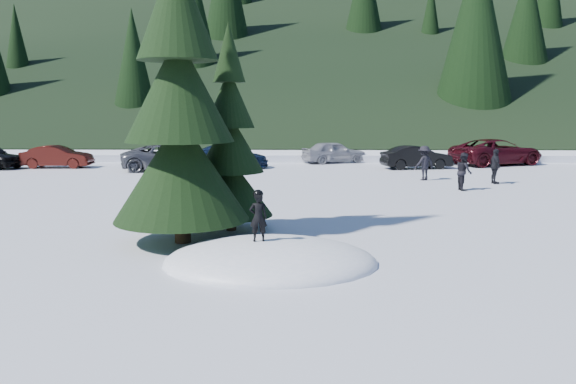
{
  "coord_description": "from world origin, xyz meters",
  "views": [
    {
      "loc": [
        0.6,
        -11.32,
        3.18
      ],
      "look_at": [
        0.31,
        2.69,
        1.1
      ],
      "focal_mm": 35.0,
      "sensor_mm": 36.0,
      "label": 1
    }
  ],
  "objects_px": {
    "spruce_tall": "(179,103)",
    "adult_1": "(495,166)",
    "car_2": "(168,157)",
    "car_4": "(334,152)",
    "adult_2": "(424,163)",
    "car_1": "(57,157)",
    "spruce_short": "(230,151)",
    "car_3": "(229,157)",
    "child_skier": "(258,217)",
    "car_6": "(496,152)",
    "adult_0": "(464,171)",
    "car_5": "(417,157)"
  },
  "relations": [
    {
      "from": "spruce_short",
      "to": "car_3",
      "type": "distance_m",
      "value": 15.91
    },
    {
      "from": "car_2",
      "to": "car_4",
      "type": "relative_size",
      "value": 1.27
    },
    {
      "from": "spruce_tall",
      "to": "car_3",
      "type": "distance_m",
      "value": 17.36
    },
    {
      "from": "car_2",
      "to": "car_5",
      "type": "xyz_separation_m",
      "value": [
        13.18,
        0.94,
        -0.05
      ]
    },
    {
      "from": "car_2",
      "to": "spruce_short",
      "type": "bearing_deg",
      "value": -176.45
    },
    {
      "from": "car_3",
      "to": "spruce_short",
      "type": "bearing_deg",
      "value": -178.2
    },
    {
      "from": "child_skier",
      "to": "car_6",
      "type": "xyz_separation_m",
      "value": [
        12.12,
        21.02,
        -0.24
      ]
    },
    {
      "from": "spruce_short",
      "to": "car_4",
      "type": "height_order",
      "value": "spruce_short"
    },
    {
      "from": "car_2",
      "to": "car_3",
      "type": "distance_m",
      "value": 3.23
    },
    {
      "from": "adult_2",
      "to": "spruce_short",
      "type": "bearing_deg",
      "value": 29.33
    },
    {
      "from": "adult_1",
      "to": "car_6",
      "type": "relative_size",
      "value": 0.28
    },
    {
      "from": "car_4",
      "to": "car_6",
      "type": "height_order",
      "value": "car_6"
    },
    {
      "from": "adult_1",
      "to": "car_4",
      "type": "height_order",
      "value": "adult_1"
    },
    {
      "from": "spruce_short",
      "to": "car_1",
      "type": "bearing_deg",
      "value": 125.99
    },
    {
      "from": "car_3",
      "to": "car_4",
      "type": "height_order",
      "value": "car_4"
    },
    {
      "from": "adult_1",
      "to": "car_2",
      "type": "xyz_separation_m",
      "value": [
        -15.26,
        5.19,
        -0.08
      ]
    },
    {
      "from": "adult_1",
      "to": "car_6",
      "type": "bearing_deg",
      "value": -23.57
    },
    {
      "from": "spruce_short",
      "to": "car_1",
      "type": "distance_m",
      "value": 19.45
    },
    {
      "from": "spruce_tall",
      "to": "car_1",
      "type": "distance_m",
      "value": 20.19
    },
    {
      "from": "adult_2",
      "to": "car_1",
      "type": "xyz_separation_m",
      "value": [
        -18.8,
        5.01,
        -0.17
      ]
    },
    {
      "from": "adult_2",
      "to": "car_5",
      "type": "relative_size",
      "value": 0.42
    },
    {
      "from": "spruce_tall",
      "to": "car_5",
      "type": "relative_size",
      "value": 2.3
    },
    {
      "from": "spruce_short",
      "to": "adult_0",
      "type": "relative_size",
      "value": 3.6
    },
    {
      "from": "adult_2",
      "to": "child_skier",
      "type": "bearing_deg",
      "value": 39.24
    },
    {
      "from": "spruce_short",
      "to": "adult_0",
      "type": "bearing_deg",
      "value": 42.43
    },
    {
      "from": "car_1",
      "to": "car_2",
      "type": "relative_size",
      "value": 0.76
    },
    {
      "from": "spruce_tall",
      "to": "car_6",
      "type": "relative_size",
      "value": 1.61
    },
    {
      "from": "child_skier",
      "to": "car_2",
      "type": "xyz_separation_m",
      "value": [
        -6.05,
        17.92,
        -0.31
      ]
    },
    {
      "from": "car_3",
      "to": "car_1",
      "type": "bearing_deg",
      "value": 84.58
    },
    {
      "from": "car_6",
      "to": "child_skier",
      "type": "bearing_deg",
      "value": 127.52
    },
    {
      "from": "car_2",
      "to": "car_6",
      "type": "relative_size",
      "value": 0.9
    },
    {
      "from": "car_1",
      "to": "car_6",
      "type": "height_order",
      "value": "car_6"
    },
    {
      "from": "adult_0",
      "to": "car_5",
      "type": "relative_size",
      "value": 0.4
    },
    {
      "from": "spruce_tall",
      "to": "adult_1",
      "type": "relative_size",
      "value": 5.71
    },
    {
      "from": "adult_1",
      "to": "car_6",
      "type": "xyz_separation_m",
      "value": [
        2.91,
        8.28,
        -0.01
      ]
    },
    {
      "from": "adult_2",
      "to": "car_1",
      "type": "distance_m",
      "value": 19.46
    },
    {
      "from": "adult_1",
      "to": "adult_2",
      "type": "xyz_separation_m",
      "value": [
        -2.76,
        1.18,
        0.02
      ]
    },
    {
      "from": "adult_0",
      "to": "car_6",
      "type": "bearing_deg",
      "value": -28.56
    },
    {
      "from": "adult_1",
      "to": "car_2",
      "type": "height_order",
      "value": "adult_1"
    },
    {
      "from": "car_1",
      "to": "car_4",
      "type": "xyz_separation_m",
      "value": [
        15.25,
        3.13,
        0.04
      ]
    },
    {
      "from": "adult_1",
      "to": "adult_2",
      "type": "bearing_deg",
      "value": 62.57
    },
    {
      "from": "car_5",
      "to": "car_6",
      "type": "xyz_separation_m",
      "value": [
        4.99,
        2.16,
        0.13
      ]
    },
    {
      "from": "car_4",
      "to": "car_6",
      "type": "bearing_deg",
      "value": -117.23
    },
    {
      "from": "child_skier",
      "to": "car_3",
      "type": "distance_m",
      "value": 19.2
    },
    {
      "from": "spruce_short",
      "to": "adult_1",
      "type": "relative_size",
      "value": 3.57
    },
    {
      "from": "adult_2",
      "to": "car_4",
      "type": "xyz_separation_m",
      "value": [
        -3.55,
        8.14,
        -0.13
      ]
    },
    {
      "from": "car_3",
      "to": "adult_0",
      "type": "bearing_deg",
      "value": -133.87
    },
    {
      "from": "adult_0",
      "to": "car_6",
      "type": "distance_m",
      "value": 11.27
    },
    {
      "from": "car_1",
      "to": "car_3",
      "type": "xyz_separation_m",
      "value": [
        9.36,
        0.02,
        0.02
      ]
    },
    {
      "from": "car_1",
      "to": "car_2",
      "type": "xyz_separation_m",
      "value": [
        6.3,
        -1.01,
        0.06
      ]
    }
  ]
}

